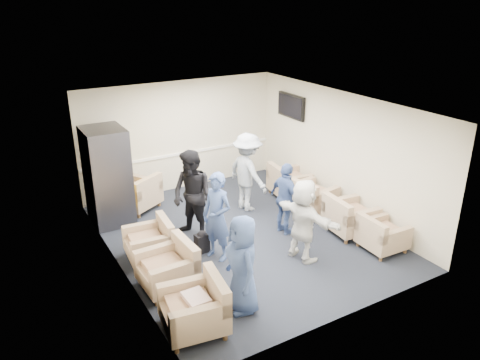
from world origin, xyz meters
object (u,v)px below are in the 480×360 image
armchair_right_far (287,183)px  person_front_right (303,220)px  armchair_left_near (197,309)px  vending_machine (108,176)px  armchair_right_midfar (310,198)px  armchair_right_near (381,236)px  armchair_right_midnear (348,218)px  person_mid_right (286,199)px  armchair_left_far (152,243)px  person_front_left (242,264)px  person_back_right (247,172)px  person_mid_left (217,217)px  armchair_left_mid (170,269)px  person_back_left (192,196)px  armchair_corner (138,195)px

armchair_right_far → person_front_right: person_front_right is taller
armchair_left_near → vending_machine: (-0.08, 4.16, 0.69)m
armchair_right_midfar → armchair_right_near: bearing=173.5°
armchair_right_midnear → person_front_right: (-1.40, -0.30, 0.44)m
person_mid_right → person_front_right: person_front_right is taller
armchair_left_far → person_front_left: 2.29m
armchair_right_near → person_back_right: 3.18m
person_mid_left → person_mid_right: person_mid_left is taller
armchair_left_mid → person_front_left: (0.74, -1.10, 0.45)m
person_mid_left → armchair_left_mid: bearing=-90.9°
armchair_left_near → armchair_right_midfar: armchair_left_near is taller
person_back_left → person_front_right: (1.40, -1.73, -0.13)m
armchair_left_far → armchair_right_midfar: armchair_right_midfar is taller
armchair_right_near → person_front_left: 3.23m
person_mid_left → person_mid_right: bearing=73.3°
vending_machine → person_back_left: size_ratio=1.13×
armchair_left_near → person_front_left: size_ratio=0.63×
armchair_left_near → person_back_left: person_back_left is taller
armchair_right_midfar → person_front_right: person_front_right is taller
person_back_left → person_mid_right: bearing=44.0°
person_front_right → person_mid_left: bearing=49.0°
armchair_right_near → armchair_left_near: bearing=96.8°
armchair_right_midnear → person_back_left: bearing=67.8°
armchair_right_near → vending_machine: (-4.08, 3.84, 0.73)m
armchair_left_far → person_back_left: size_ratio=0.47×
armchair_right_midnear → person_mid_right: person_mid_right is taller
armchair_right_near → armchair_right_midfar: size_ratio=0.79×
person_back_left → person_front_right: 2.23m
armchair_right_far → person_front_left: person_front_left is taller
armchair_corner → person_front_left: 4.35m
person_mid_left → person_back_left: 0.93m
armchair_right_midfar → vending_machine: vending_machine is taller
vending_machine → person_mid_left: bearing=-63.0°
armchair_left_far → person_mid_left: size_ratio=0.52×
armchair_left_far → person_front_right: person_front_right is taller
person_front_left → person_mid_right: 2.66m
armchair_left_far → person_front_right: bearing=64.9°
armchair_right_near → armchair_left_mid: bearing=79.5°
person_mid_left → person_front_right: size_ratio=1.07×
armchair_right_near → armchair_right_far: armchair_right_far is taller
armchair_right_midnear → armchair_right_near: bearing=-170.8°
person_front_left → person_mid_right: person_front_left is taller
armchair_right_midnear → armchair_corner: (-3.32, 3.28, 0.00)m
person_back_right → armchair_corner: bearing=52.3°
armchair_right_far → vending_machine: (-4.06, 0.82, 0.70)m
person_front_left → person_front_right: bearing=122.3°
vending_machine → person_mid_right: bearing=-38.6°
armchair_left_mid → person_back_left: (1.06, 1.37, 0.57)m
armchair_corner → person_back_right: 2.54m
person_back_right → armchair_right_near: bearing=-164.6°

